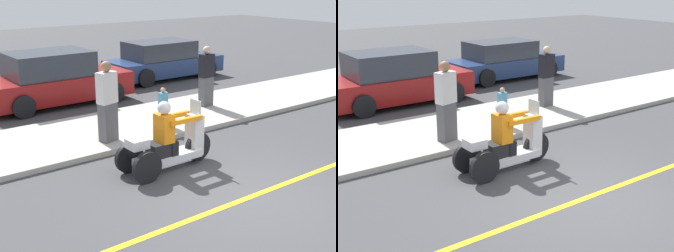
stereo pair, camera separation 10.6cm
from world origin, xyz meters
The scene contains 9 objects.
ground_plane centered at (0.00, 0.00, 0.00)m, with size 60.00×60.00×0.00m, color #424244.
lane_stripe centered at (-0.39, 0.00, 0.00)m, with size 24.00×0.12×0.01m.
sidewalk_strip centered at (0.00, 4.60, 0.06)m, with size 28.00×2.80×0.12m.
motorcycle_trike centered at (-0.39, 1.87, 0.51)m, with size 2.09×0.71×1.41m.
spectator_far_back centered at (3.13, 4.75, 0.95)m, with size 0.41×0.25×1.71m.
spectator_by_tree centered at (-0.64, 3.77, 0.99)m, with size 0.48×0.36×1.81m.
spectator_near_curb centered at (1.05, 3.99, 0.58)m, with size 0.25×0.18×0.96m.
parked_car_lot_right centered at (4.75, 9.06, 0.67)m, with size 4.44×1.98×1.41m.
parked_car_lot_center centered at (-0.06, 7.97, 0.75)m, with size 4.31×2.09×1.59m.
Camera 1 is at (-5.56, -5.05, 3.64)m, focal length 50.00 mm.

